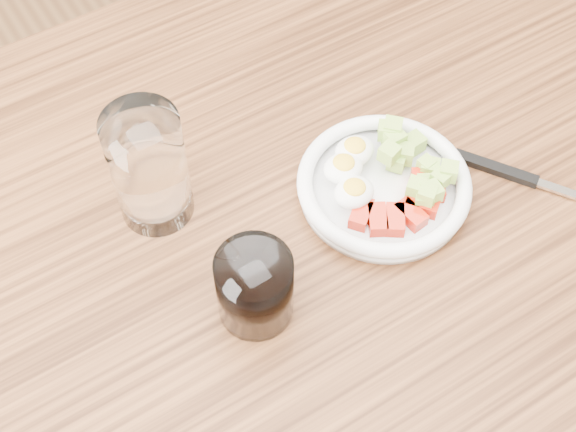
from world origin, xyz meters
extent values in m
cube|color=brown|center=(0.65, 0.35, 0.36)|extent=(0.07, 0.07, 0.73)
cube|color=brown|center=(0.00, 0.00, 0.75)|extent=(1.50, 0.90, 0.04)
cylinder|color=white|center=(0.11, 0.00, 0.78)|extent=(0.19, 0.19, 0.01)
torus|color=white|center=(0.11, 0.00, 0.79)|extent=(0.20, 0.20, 0.02)
cube|color=red|center=(0.06, -0.02, 0.79)|extent=(0.04, 0.04, 0.02)
cube|color=red|center=(0.07, -0.04, 0.79)|extent=(0.03, 0.04, 0.02)
cube|color=red|center=(0.09, -0.05, 0.79)|extent=(0.04, 0.04, 0.02)
cube|color=red|center=(0.11, -0.05, 0.79)|extent=(0.02, 0.04, 0.02)
cube|color=red|center=(0.13, -0.05, 0.79)|extent=(0.04, 0.04, 0.02)
cube|color=red|center=(0.14, -0.04, 0.79)|extent=(0.04, 0.04, 0.02)
cube|color=red|center=(0.15, -0.02, 0.79)|extent=(0.04, 0.04, 0.02)
ellipsoid|color=white|center=(0.08, 0.03, 0.80)|extent=(0.05, 0.04, 0.03)
ellipsoid|color=yellow|center=(0.08, 0.03, 0.81)|extent=(0.03, 0.03, 0.01)
ellipsoid|color=white|center=(0.10, 0.05, 0.80)|extent=(0.05, 0.04, 0.03)
ellipsoid|color=yellow|center=(0.10, 0.05, 0.81)|extent=(0.03, 0.03, 0.01)
ellipsoid|color=white|center=(0.07, 0.00, 0.80)|extent=(0.05, 0.04, 0.03)
ellipsoid|color=yellow|center=(0.07, 0.00, 0.81)|extent=(0.03, 0.03, 0.01)
cube|color=#ABCF4F|center=(0.14, -0.05, 0.80)|extent=(0.02, 0.02, 0.02)
cube|color=#ABCF4F|center=(0.17, -0.04, 0.81)|extent=(0.03, 0.03, 0.02)
cube|color=#ABCF4F|center=(0.13, -0.05, 0.80)|extent=(0.03, 0.03, 0.02)
cube|color=#ABCF4F|center=(0.15, 0.04, 0.81)|extent=(0.03, 0.03, 0.02)
cube|color=#ABCF4F|center=(0.16, -0.02, 0.79)|extent=(0.03, 0.03, 0.02)
cube|color=#ABCF4F|center=(0.17, 0.02, 0.79)|extent=(0.02, 0.02, 0.02)
cube|color=#ABCF4F|center=(0.13, -0.03, 0.80)|extent=(0.03, 0.03, 0.02)
cube|color=#ABCF4F|center=(0.14, 0.05, 0.81)|extent=(0.03, 0.03, 0.02)
cube|color=#ABCF4F|center=(0.13, -0.05, 0.81)|extent=(0.03, 0.03, 0.02)
cube|color=#ABCF4F|center=(0.16, -0.04, 0.80)|extent=(0.02, 0.02, 0.02)
cube|color=#ABCF4F|center=(0.15, 0.03, 0.81)|extent=(0.02, 0.02, 0.02)
cube|color=#ABCF4F|center=(0.14, -0.03, 0.79)|extent=(0.03, 0.03, 0.02)
cube|color=#ABCF4F|center=(0.15, 0.01, 0.80)|extent=(0.03, 0.03, 0.02)
cube|color=#ABCF4F|center=(0.13, 0.02, 0.81)|extent=(0.02, 0.02, 0.02)
cube|color=#ABCF4F|center=(0.16, -0.01, 0.80)|extent=(0.02, 0.02, 0.02)
cube|color=#ABCF4F|center=(0.14, 0.01, 0.79)|extent=(0.03, 0.03, 0.02)
cube|color=black|center=(0.24, -0.05, 0.77)|extent=(0.07, 0.09, 0.01)
cube|color=silver|center=(0.28, -0.11, 0.77)|extent=(0.04, 0.05, 0.00)
cylinder|color=white|center=(-0.12, 0.11, 0.84)|extent=(0.08, 0.08, 0.14)
cylinder|color=white|center=(-0.09, -0.05, 0.81)|extent=(0.08, 0.08, 0.09)
cylinder|color=black|center=(-0.09, -0.05, 0.81)|extent=(0.07, 0.07, 0.08)
camera|label=1|loc=(-0.26, -0.40, 1.51)|focal=50.00mm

